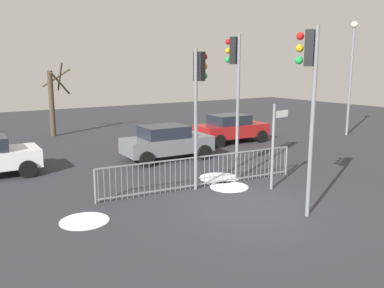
# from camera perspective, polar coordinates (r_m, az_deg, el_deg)

# --- Properties ---
(ground_plane) EXTENTS (60.00, 60.00, 0.00)m
(ground_plane) POSITION_cam_1_polar(r_m,az_deg,el_deg) (11.87, 7.91, -8.78)
(ground_plane) COLOR #2D2D33
(traffic_light_mid_right) EXTENTS (0.39, 0.53, 5.04)m
(traffic_light_mid_right) POSITION_cam_1_polar(r_m,az_deg,el_deg) (14.12, 6.04, 9.65)
(traffic_light_mid_right) COLOR slate
(traffic_light_mid_right) RESTS_ON ground
(traffic_light_mid_left) EXTENTS (0.56, 0.37, 4.52)m
(traffic_light_mid_left) POSITION_cam_1_polar(r_m,az_deg,el_deg) (12.90, 0.96, 7.94)
(traffic_light_mid_left) COLOR slate
(traffic_light_mid_left) RESTS_ON ground
(traffic_light_foreground_right) EXTENTS (0.43, 0.50, 4.97)m
(traffic_light_foreground_right) POSITION_cam_1_polar(r_m,az_deg,el_deg) (10.85, 16.15, 8.65)
(traffic_light_foreground_right) COLOR slate
(traffic_light_foreground_right) RESTS_ON ground
(direction_sign_post) EXTENTS (0.78, 0.18, 2.80)m
(direction_sign_post) POSITION_cam_1_polar(r_m,az_deg,el_deg) (13.34, 11.51, 0.33)
(direction_sign_post) COLOR slate
(direction_sign_post) RESTS_ON ground
(pedestrian_guard_railing) EXTENTS (7.16, 0.77, 1.07)m
(pedestrian_guard_railing) POSITION_cam_1_polar(r_m,az_deg,el_deg) (13.43, 1.45, -3.86)
(pedestrian_guard_railing) COLOR slate
(pedestrian_guard_railing) RESTS_ON ground
(car_grey_mid) EXTENTS (3.89, 2.10, 1.47)m
(car_grey_mid) POSITION_cam_1_polar(r_m,az_deg,el_deg) (17.46, -3.63, 0.31)
(car_grey_mid) COLOR slate
(car_grey_mid) RESTS_ON ground
(car_red_near) EXTENTS (3.87, 2.06, 1.47)m
(car_red_near) POSITION_cam_1_polar(r_m,az_deg,el_deg) (21.44, 5.49, 2.27)
(car_red_near) COLOR maroon
(car_red_near) RESTS_ON ground
(street_lamp) EXTENTS (0.36, 0.36, 6.41)m
(street_lamp) POSITION_cam_1_polar(r_m,az_deg,el_deg) (25.07, 21.52, 10.13)
(street_lamp) COLOR slate
(street_lamp) RESTS_ON ground
(bare_tree_centre) EXTENTS (1.47, 2.29, 4.18)m
(bare_tree_centre) POSITION_cam_1_polar(r_m,az_deg,el_deg) (24.48, -19.00, 5.89)
(bare_tree_centre) COLOR #473828
(bare_tree_centre) RESTS_ON ground
(snow_patch_kerb) EXTENTS (1.45, 1.45, 0.01)m
(snow_patch_kerb) POSITION_cam_1_polar(r_m,az_deg,el_deg) (14.70, 3.81, -4.77)
(snow_patch_kerb) COLOR white
(snow_patch_kerb) RESTS_ON ground
(snow_patch_island) EXTENTS (1.28, 1.28, 0.01)m
(snow_patch_island) POSITION_cam_1_polar(r_m,az_deg,el_deg) (13.65, 5.24, -6.03)
(snow_patch_island) COLOR white
(snow_patch_island) RESTS_ON ground
(snow_patch_verge) EXTENTS (1.28, 1.28, 0.01)m
(snow_patch_verge) POSITION_cam_1_polar(r_m,az_deg,el_deg) (11.11, -14.89, -10.42)
(snow_patch_verge) COLOR white
(snow_patch_verge) RESTS_ON ground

